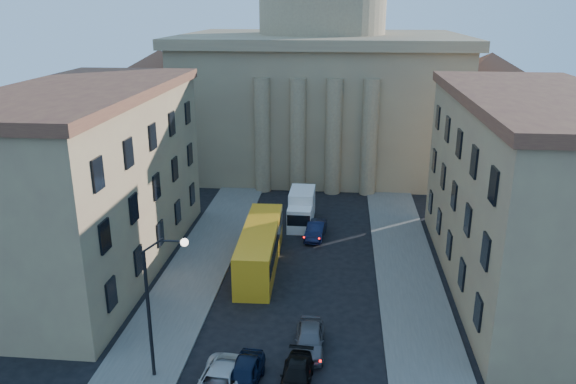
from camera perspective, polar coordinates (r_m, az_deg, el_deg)
name	(u,v)px	position (r m, az deg, el deg)	size (l,w,h in m)	color
sidewalk_left	(184,292)	(43.51, -10.49, -9.92)	(5.00, 60.00, 0.15)	#56544F
sidewalk_right	(414,303)	(42.35, 12.66, -10.91)	(5.00, 60.00, 0.15)	#56544F
church	(321,75)	(74.68, 3.38, 11.80)	(68.02, 28.76, 36.60)	#856D52
building_left	(88,179)	(47.13, -19.68, 1.22)	(11.60, 26.60, 14.70)	tan
building_right	(532,193)	(44.97, 23.55, -0.06)	(11.60, 26.60, 14.70)	tan
street_lamp	(157,296)	(32.27, -13.20, -10.28)	(2.62, 0.44, 8.83)	black
car_left_near	(244,375)	(33.26, -4.54, -18.08)	(1.80, 4.48, 1.53)	black
car_right_mid	(297,376)	(33.39, 0.88, -18.15)	(1.75, 4.30, 1.25)	black
car_right_far	(310,339)	(36.16, 2.22, -14.69)	(1.82, 4.52, 1.54)	#535257
car_right_distant	(316,230)	(52.07, 2.84, -3.89)	(1.57, 4.49, 1.48)	black
city_bus	(260,247)	(46.00, -2.86, -5.56)	(3.13, 12.09, 3.39)	orange
box_truck	(301,209)	(54.98, 1.36, -1.75)	(2.40, 5.91, 3.23)	white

